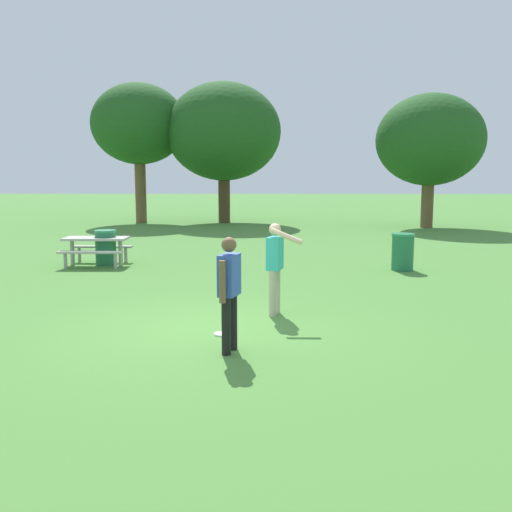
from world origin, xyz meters
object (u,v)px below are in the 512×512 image
person_thrower (229,287)px  trash_can_further_along (106,247)px  person_catcher (276,262)px  tree_broad_center (224,132)px  tree_far_right (430,140)px  tree_tall_left (139,125)px  frisbee (222,334)px  trash_can_beside_table (403,252)px  picnic_table_near (96,245)px

person_thrower → trash_can_further_along: bearing=116.6°
person_thrower → person_catcher: 2.27m
tree_broad_center → tree_far_right: (9.54, -2.53, -0.55)m
person_thrower → trash_can_further_along: person_thrower is taller
person_catcher → trash_can_further_along: (-4.56, 5.56, -0.48)m
tree_far_right → tree_tall_left: bearing=169.0°
frisbee → trash_can_beside_table: bearing=54.9°
tree_far_right → tree_broad_center: bearing=165.2°
trash_can_further_along → trash_can_beside_table: bearing=-5.6°
trash_can_beside_table → trash_can_further_along: same height
trash_can_beside_table → tree_broad_center: 15.87m
trash_can_further_along → frisbee: bearing=-61.7°
person_catcher → trash_can_further_along: 7.21m
person_catcher → frisbee: person_catcher is taller
person_thrower → trash_can_beside_table: person_thrower is taller
picnic_table_near → trash_can_further_along: size_ratio=1.77×
picnic_table_near → frisbee: bearing=-59.8°
person_catcher → trash_can_further_along: bearing=129.3°
picnic_table_near → tree_far_right: size_ratio=0.28×
person_catcher → tree_tall_left: size_ratio=0.24×
picnic_table_near → tree_broad_center: tree_broad_center is taller
trash_can_beside_table → trash_can_further_along: 8.00m
person_thrower → tree_tall_left: 22.51m
person_catcher → person_thrower: bearing=-107.7°
tree_tall_left → picnic_table_near: bearing=-83.0°
person_thrower → tree_tall_left: size_ratio=0.24×
frisbee → tree_broad_center: (-1.35, 20.36, 4.51)m
frisbee → tree_far_right: size_ratio=0.04×
trash_can_beside_table → trash_can_further_along: bearing=174.4°
picnic_table_near → tree_tall_left: tree_tall_left is taller
frisbee → tree_broad_center: 20.89m
frisbee → tree_tall_left: 21.83m
trash_can_beside_table → tree_tall_left: bearing=124.4°
picnic_table_near → tree_far_right: tree_far_right is taller
person_catcher → tree_far_right: 18.34m
picnic_table_near → trash_can_further_along: 0.26m
tree_broad_center → person_catcher: bearing=-83.4°
trash_can_further_along → tree_broad_center: tree_broad_center is taller
trash_can_beside_table → tree_tall_left: 18.05m
trash_can_beside_table → trash_can_further_along: size_ratio=1.00×
person_thrower → picnic_table_near: person_thrower is taller
tree_tall_left → person_thrower: bearing=-74.9°
picnic_table_near → tree_broad_center: size_ratio=0.24×
person_catcher → picnic_table_near: bearing=131.3°
picnic_table_near → trash_can_beside_table: (8.19, -0.68, -0.08)m
picnic_table_near → tree_tall_left: size_ratio=0.24×
person_thrower → tree_far_right: tree_far_right is taller
person_catcher → frisbee: size_ratio=6.29×
frisbee → picnic_table_near: (-3.93, 6.75, 0.55)m
frisbee → trash_can_beside_table: trash_can_beside_table is taller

